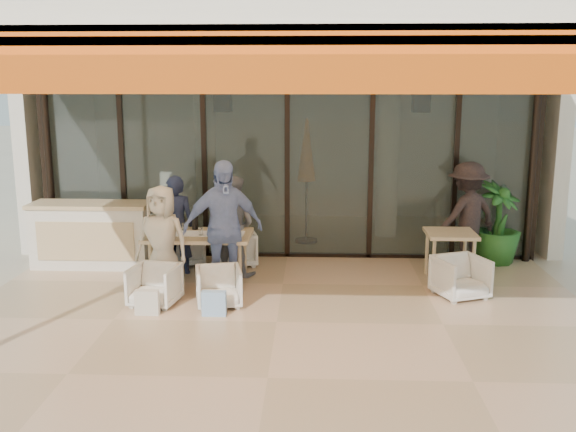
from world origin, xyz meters
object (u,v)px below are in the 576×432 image
object	(u,v)px
diner_periwinkle	(223,228)
potted_palm	(497,223)
chair_far_left	(184,246)
side_table	(450,239)
dining_table	(198,238)
diner_cream	(162,240)
side_chair	(461,276)
chair_near_left	(155,284)
diner_navy	(176,225)
chair_near_right	(219,285)
diner_grey	(232,226)
chair_far_right	(236,247)
standing_woman	(467,216)
host_counter	(92,235)

from	to	relation	value
diner_periwinkle	potted_palm	distance (m)	4.49
chair_far_left	side_table	size ratio (longest dim) A/B	0.83
dining_table	diner_cream	bearing A→B (deg)	-132.02
chair_far_left	side_chair	distance (m)	4.30
side_chair	potted_palm	size ratio (longest dim) A/B	0.48
potted_palm	chair_near_left	bearing A→B (deg)	-156.30
dining_table	diner_navy	world-z (taller)	diner_navy
side_table	side_chair	bearing A→B (deg)	-90.00
chair_near_left	potted_palm	size ratio (longest dim) A/B	0.45
chair_near_right	diner_grey	distance (m)	1.48
side_table	side_chair	distance (m)	0.82
chair_far_right	side_table	world-z (taller)	side_table
chair_near_right	diner_cream	bearing A→B (deg)	136.62
diner_grey	potted_palm	xyz separation A→B (m)	(4.15, 0.79, -0.10)
side_table	standing_woman	world-z (taller)	standing_woman
standing_woman	diner_navy	bearing A→B (deg)	-21.72
host_counter	dining_table	size ratio (longest dim) A/B	1.23
chair_near_left	diner_navy	bearing A→B (deg)	99.85
chair_near_left	side_table	world-z (taller)	side_table
chair_far_right	chair_near_right	distance (m)	1.90
host_counter	dining_table	world-z (taller)	host_counter
chair_near_right	host_counter	bearing A→B (deg)	130.09
diner_cream	standing_woman	size ratio (longest dim) A/B	0.90
host_counter	diner_cream	xyz separation A→B (m)	(1.40, -1.21, 0.22)
host_counter	diner_periwinkle	distance (m)	2.58
host_counter	chair_near_right	distance (m)	2.83
dining_table	chair_near_left	bearing A→B (deg)	-113.28
host_counter	diner_periwinkle	size ratio (longest dim) A/B	0.99
diner_grey	standing_woman	bearing A→B (deg)	-155.28
chair_far_left	diner_cream	world-z (taller)	diner_cream
dining_table	chair_far_left	size ratio (longest dim) A/B	2.44
diner_navy	side_table	distance (m)	4.06
host_counter	dining_table	bearing A→B (deg)	-22.49
dining_table	side_table	world-z (taller)	dining_table
side_table	standing_woman	xyz separation A→B (m)	(0.39, 0.72, 0.20)
chair_near_right	diner_navy	world-z (taller)	diner_navy
diner_grey	diner_cream	bearing A→B (deg)	63.29
chair_near_right	diner_grey	world-z (taller)	diner_grey
diner_grey	side_chair	world-z (taller)	diner_grey
dining_table	potted_palm	distance (m)	4.74
side_table	chair_near_left	bearing A→B (deg)	-163.28
chair_near_left	side_table	xyz separation A→B (m)	(4.05, 1.22, 0.34)
diner_periwinkle	chair_near_right	bearing A→B (deg)	-111.09
chair_far_left	chair_far_right	xyz separation A→B (m)	(0.84, 0.00, 0.00)
chair_far_left	dining_table	bearing A→B (deg)	93.60
standing_woman	side_chair	bearing A→B (deg)	46.57
side_table	chair_far_right	bearing A→B (deg)	168.00
diner_grey	diner_periwinkle	xyz separation A→B (m)	(0.00, -0.90, 0.17)
chair_near_left	diner_navy	world-z (taller)	diner_navy
host_counter	chair_near_left	bearing A→B (deg)	-50.59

